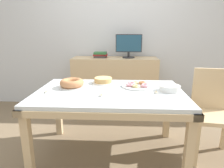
{
  "coord_description": "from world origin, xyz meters",
  "views": [
    {
      "loc": [
        0.13,
        -1.94,
        1.32
      ],
      "look_at": [
        0.02,
        0.04,
        0.8
      ],
      "focal_mm": 32.0,
      "sensor_mm": 36.0,
      "label": 1
    }
  ],
  "objects_px": {
    "cake_chocolate_round": "(103,81)",
    "plate_stack": "(170,88)",
    "tealight_near_front": "(156,93)",
    "book_stack": "(100,55)",
    "chair": "(213,109)",
    "cake_golden_bundt": "(72,83)",
    "computer_monitor": "(129,46)",
    "pastry_platter": "(137,85)",
    "tealight_centre": "(46,92)",
    "tealight_near_cakes": "(101,95)"
  },
  "relations": [
    {
      "from": "chair",
      "to": "computer_monitor",
      "type": "xyz_separation_m",
      "value": [
        -0.86,
        1.26,
        0.56
      ]
    },
    {
      "from": "pastry_platter",
      "to": "tealight_near_cakes",
      "type": "relative_size",
      "value": 8.69
    },
    {
      "from": "cake_golden_bundt",
      "to": "pastry_platter",
      "type": "bearing_deg",
      "value": 5.3
    },
    {
      "from": "book_stack",
      "to": "tealight_near_front",
      "type": "height_order",
      "value": "book_stack"
    },
    {
      "from": "book_stack",
      "to": "tealight_near_cakes",
      "type": "xyz_separation_m",
      "value": [
        0.17,
        -1.53,
        -0.2
      ]
    },
    {
      "from": "computer_monitor",
      "to": "plate_stack",
      "type": "height_order",
      "value": "computer_monitor"
    },
    {
      "from": "book_stack",
      "to": "cake_golden_bundt",
      "type": "distance_m",
      "value": 1.27
    },
    {
      "from": "book_stack",
      "to": "cake_chocolate_round",
      "type": "height_order",
      "value": "book_stack"
    },
    {
      "from": "chair",
      "to": "cake_golden_bundt",
      "type": "xyz_separation_m",
      "value": [
        -1.5,
        0.02,
        0.26
      ]
    },
    {
      "from": "tealight_centre",
      "to": "computer_monitor",
      "type": "bearing_deg",
      "value": 59.97
    },
    {
      "from": "computer_monitor",
      "to": "pastry_platter",
      "type": "height_order",
      "value": "computer_monitor"
    },
    {
      "from": "computer_monitor",
      "to": "tealight_near_cakes",
      "type": "relative_size",
      "value": 10.6
    },
    {
      "from": "cake_chocolate_round",
      "to": "pastry_platter",
      "type": "distance_m",
      "value": 0.41
    },
    {
      "from": "cake_golden_bundt",
      "to": "plate_stack",
      "type": "xyz_separation_m",
      "value": [
        1.02,
        -0.08,
        -0.01
      ]
    },
    {
      "from": "chair",
      "to": "cake_chocolate_round",
      "type": "distance_m",
      "value": 1.23
    },
    {
      "from": "cake_golden_bundt",
      "to": "tealight_centre",
      "type": "height_order",
      "value": "cake_golden_bundt"
    },
    {
      "from": "cake_golden_bundt",
      "to": "tealight_near_front",
      "type": "bearing_deg",
      "value": -11.69
    },
    {
      "from": "chair",
      "to": "plate_stack",
      "type": "bearing_deg",
      "value": -172.53
    },
    {
      "from": "tealight_near_front",
      "to": "tealight_centre",
      "type": "bearing_deg",
      "value": -178.28
    },
    {
      "from": "computer_monitor",
      "to": "cake_golden_bundt",
      "type": "relative_size",
      "value": 1.54
    },
    {
      "from": "tealight_centre",
      "to": "plate_stack",
      "type": "bearing_deg",
      "value": 6.03
    },
    {
      "from": "book_stack",
      "to": "tealight_centre",
      "type": "xyz_separation_m",
      "value": [
        -0.38,
        -1.46,
        -0.2
      ]
    },
    {
      "from": "pastry_platter",
      "to": "tealight_centre",
      "type": "bearing_deg",
      "value": -163.08
    },
    {
      "from": "cake_chocolate_round",
      "to": "tealight_near_front",
      "type": "xyz_separation_m",
      "value": [
        0.55,
        -0.38,
        -0.02
      ]
    },
    {
      "from": "cake_golden_bundt",
      "to": "tealight_centre",
      "type": "relative_size",
      "value": 6.86
    },
    {
      "from": "book_stack",
      "to": "chair",
      "type": "bearing_deg",
      "value": -43.62
    },
    {
      "from": "cake_golden_bundt",
      "to": "plate_stack",
      "type": "relative_size",
      "value": 1.31
    },
    {
      "from": "chair",
      "to": "plate_stack",
      "type": "distance_m",
      "value": 0.54
    },
    {
      "from": "computer_monitor",
      "to": "cake_golden_bundt",
      "type": "height_order",
      "value": "computer_monitor"
    },
    {
      "from": "book_stack",
      "to": "cake_golden_bundt",
      "type": "bearing_deg",
      "value": -97.9
    },
    {
      "from": "cake_chocolate_round",
      "to": "tealight_near_front",
      "type": "distance_m",
      "value": 0.67
    },
    {
      "from": "pastry_platter",
      "to": "tealight_near_front",
      "type": "distance_m",
      "value": 0.29
    },
    {
      "from": "cake_golden_bundt",
      "to": "cake_chocolate_round",
      "type": "bearing_deg",
      "value": 31.66
    },
    {
      "from": "computer_monitor",
      "to": "tealight_centre",
      "type": "distance_m",
      "value": 1.72
    },
    {
      "from": "book_stack",
      "to": "cake_chocolate_round",
      "type": "bearing_deg",
      "value": -82.18
    },
    {
      "from": "cake_chocolate_round",
      "to": "pastry_platter",
      "type": "height_order",
      "value": "cake_chocolate_round"
    },
    {
      "from": "tealight_centre",
      "to": "tealight_near_front",
      "type": "height_order",
      "value": "same"
    },
    {
      "from": "plate_stack",
      "to": "tealight_near_cakes",
      "type": "bearing_deg",
      "value": -163.39
    },
    {
      "from": "cake_chocolate_round",
      "to": "tealight_near_front",
      "type": "relative_size",
      "value": 6.51
    },
    {
      "from": "tealight_centre",
      "to": "tealight_near_cakes",
      "type": "bearing_deg",
      "value": -7.41
    },
    {
      "from": "book_stack",
      "to": "cake_golden_bundt",
      "type": "height_order",
      "value": "book_stack"
    },
    {
      "from": "cake_chocolate_round",
      "to": "plate_stack",
      "type": "bearing_deg",
      "value": -21.63
    },
    {
      "from": "chair",
      "to": "book_stack",
      "type": "xyz_separation_m",
      "value": [
        -1.33,
        1.27,
        0.42
      ]
    },
    {
      "from": "tealight_centre",
      "to": "tealight_near_cakes",
      "type": "xyz_separation_m",
      "value": [
        0.55,
        -0.07,
        0.0
      ]
    },
    {
      "from": "plate_stack",
      "to": "pastry_platter",
      "type": "bearing_deg",
      "value": 154.7
    },
    {
      "from": "computer_monitor",
      "to": "tealight_centre",
      "type": "relative_size",
      "value": 10.6
    },
    {
      "from": "cake_golden_bundt",
      "to": "tealight_near_front",
      "type": "distance_m",
      "value": 0.89
    },
    {
      "from": "chair",
      "to": "pastry_platter",
      "type": "xyz_separation_m",
      "value": [
        -0.8,
        0.08,
        0.23
      ]
    },
    {
      "from": "book_stack",
      "to": "cake_golden_bundt",
      "type": "xyz_separation_m",
      "value": [
        -0.17,
        -1.25,
        -0.16
      ]
    },
    {
      "from": "computer_monitor",
      "to": "tealight_near_cakes",
      "type": "height_order",
      "value": "computer_monitor"
    }
  ]
}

